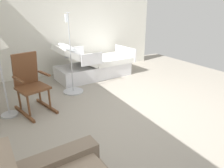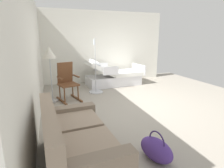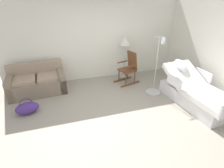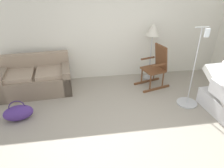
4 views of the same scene
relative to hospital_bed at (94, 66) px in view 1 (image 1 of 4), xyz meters
name	(u,v)px [view 1 (image 1 of 4)]	position (x,y,z in m)	size (l,w,h in m)	color
ground_plane	(137,110)	(-2.18, 0.14, -0.30)	(7.28, 7.28, 0.00)	gray
side_wall	(76,24)	(0.78, 0.14, 1.05)	(0.10, 4.86, 2.70)	silver
hospital_bed	(94,66)	(0.00, 0.00, 0.00)	(1.13, 2.14, 1.04)	silver
rocking_chair	(30,84)	(-1.22, 1.77, 0.20)	(0.86, 0.66, 1.05)	brown
iv_pole	(73,81)	(-0.76, 0.86, -0.05)	(0.44, 0.44, 1.69)	#B2B5BA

